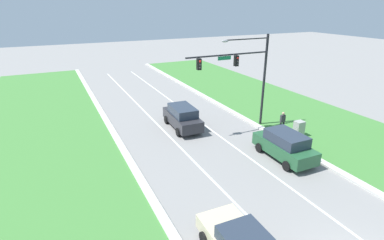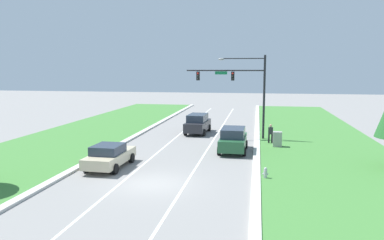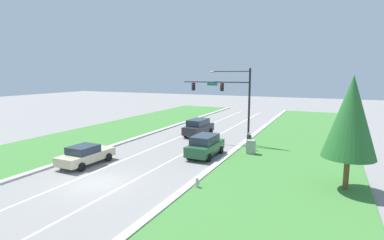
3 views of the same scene
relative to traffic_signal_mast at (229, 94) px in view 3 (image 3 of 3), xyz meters
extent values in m
plane|color=gray|center=(-4.15, -14.50, -5.03)|extent=(160.00, 160.00, 0.00)
cube|color=beige|center=(1.50, -14.50, -4.96)|extent=(0.50, 90.00, 0.15)
cube|color=beige|center=(-9.80, -14.50, -4.96)|extent=(0.50, 90.00, 0.15)
cube|color=#427F38|center=(6.75, -14.50, -4.99)|extent=(10.00, 90.00, 0.08)
cube|color=white|center=(-5.95, -14.50, -5.03)|extent=(0.14, 81.00, 0.01)
cube|color=white|center=(-2.35, -14.50, -5.03)|extent=(0.14, 81.00, 0.01)
cylinder|color=black|center=(2.05, 0.01, -1.25)|extent=(0.20, 0.20, 7.55)
cylinder|color=black|center=(-1.47, 0.01, 1.16)|extent=(7.02, 0.12, 0.12)
cube|color=#147042|center=(-1.82, 0.01, 0.94)|extent=(1.10, 0.04, 0.28)
cylinder|color=black|center=(0.11, 0.01, 2.22)|extent=(3.86, 0.09, 0.09)
ellipsoid|color=gray|center=(-1.82, 0.01, 2.17)|extent=(0.56, 0.28, 0.20)
cube|color=black|center=(-0.76, 0.01, 0.66)|extent=(0.28, 0.32, 0.80)
sphere|color=red|center=(-0.76, -0.16, 0.90)|extent=(0.16, 0.16, 0.16)
sphere|color=#2D2D2D|center=(-0.76, -0.16, 0.66)|extent=(0.16, 0.16, 0.16)
sphere|color=#2D2D2D|center=(-0.76, -0.16, 0.43)|extent=(0.16, 0.16, 0.16)
cube|color=black|center=(-3.93, 0.01, 0.66)|extent=(0.28, 0.32, 0.80)
sphere|color=red|center=(-3.93, -0.16, 0.90)|extent=(0.16, 0.16, 0.16)
sphere|color=#2D2D2D|center=(-3.93, -0.16, 0.66)|extent=(0.16, 0.16, 0.16)
sphere|color=#2D2D2D|center=(-3.93, -0.16, 0.43)|extent=(0.16, 0.16, 0.16)
cube|color=#235633|center=(-0.30, -5.50, -4.29)|extent=(1.95, 4.54, 0.84)
cube|color=#283342|center=(-0.30, -5.61, -3.52)|extent=(1.74, 2.73, 0.69)
cylinder|color=black|center=(0.65, -4.11, -4.71)|extent=(0.25, 0.65, 0.64)
cylinder|color=black|center=(-1.21, -4.09, -4.71)|extent=(0.25, 0.65, 0.64)
cylinder|color=black|center=(0.61, -6.91, -4.71)|extent=(0.25, 0.65, 0.64)
cylinder|color=black|center=(-1.24, -6.89, -4.71)|extent=(0.25, 0.65, 0.64)
cube|color=#28282D|center=(-4.30, 2.24, -4.26)|extent=(2.06, 4.80, 0.87)
cube|color=#283342|center=(-4.31, 2.13, -3.47)|extent=(1.79, 2.91, 0.71)
cylinder|color=black|center=(-3.33, 3.67, -4.69)|extent=(0.27, 0.68, 0.67)
cylinder|color=black|center=(-5.14, 3.75, -4.69)|extent=(0.27, 0.68, 0.67)
cylinder|color=black|center=(-3.46, 0.74, -4.69)|extent=(0.27, 0.68, 0.67)
cylinder|color=black|center=(-5.28, 0.82, -4.69)|extent=(0.27, 0.68, 0.67)
cube|color=beige|center=(-7.83, -11.59, -4.38)|extent=(2.00, 4.65, 0.66)
cube|color=#283342|center=(-7.84, -11.86, -3.77)|extent=(1.76, 2.11, 0.56)
cylinder|color=black|center=(-6.87, -10.18, -4.71)|extent=(0.25, 0.65, 0.65)
cylinder|color=black|center=(-8.74, -10.14, -4.71)|extent=(0.25, 0.65, 0.65)
cylinder|color=black|center=(-6.92, -13.04, -4.71)|extent=(0.25, 0.65, 0.65)
cylinder|color=black|center=(-8.80, -13.00, -4.71)|extent=(0.25, 0.65, 0.65)
cube|color=#9E9E99|center=(3.14, -3.32, -4.39)|extent=(0.70, 0.60, 1.29)
cylinder|color=black|center=(2.50, -1.97, -4.61)|extent=(0.14, 0.14, 0.84)
cylinder|color=black|center=(2.76, -2.01, -4.61)|extent=(0.14, 0.14, 0.84)
cube|color=#333338|center=(2.63, -1.99, -3.89)|extent=(0.41, 0.27, 0.60)
sphere|color=tan|center=(2.63, -1.99, -3.45)|extent=(0.22, 0.22, 0.22)
cylinder|color=#B7B7BC|center=(2.03, -12.50, -4.76)|extent=(0.20, 0.20, 0.55)
sphere|color=#B7B7BC|center=(2.03, -12.50, -4.42)|extent=(0.18, 0.18, 0.18)
cylinder|color=#B7B7BC|center=(1.91, -12.50, -4.73)|extent=(0.10, 0.09, 0.09)
cylinder|color=#B7B7BC|center=(2.15, -12.50, -4.73)|extent=(0.10, 0.09, 0.09)
cylinder|color=brown|center=(10.34, -9.03, -4.00)|extent=(0.32, 0.32, 2.07)
cone|color=#28662D|center=(10.34, -9.03, -0.51)|extent=(3.06, 3.06, 4.90)
camera|label=1|loc=(-13.59, -19.00, 4.69)|focal=28.00mm
camera|label=2|loc=(1.49, -33.91, 1.30)|focal=35.00mm
camera|label=3|loc=(9.16, -28.66, 1.97)|focal=28.00mm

